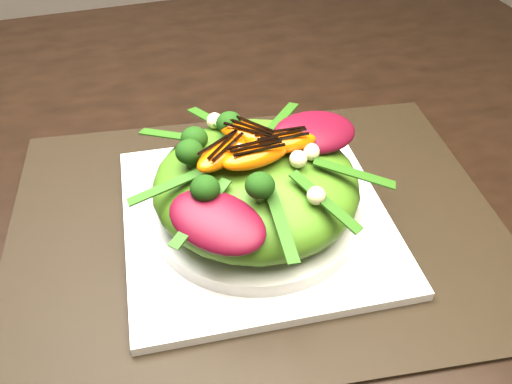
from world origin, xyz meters
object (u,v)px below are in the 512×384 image
object	(u,v)px
plate_base	(256,218)
lettuce_mound	(256,184)
dining_table	(79,170)
orange_segment	(236,146)
salad_bowl	(256,209)
placemat	(256,223)

from	to	relation	value
plate_base	lettuce_mound	world-z (taller)	lettuce_mound
plate_base	dining_table	bearing A→B (deg)	134.98
plate_base	orange_segment	xyz separation A→B (m)	(-0.02, 0.01, 0.09)
salad_bowl	lettuce_mound	size ratio (longest dim) A/B	1.05
placemat	lettuce_mound	xyz separation A→B (m)	(0.00, 0.00, 0.05)
dining_table	orange_segment	distance (m)	0.26
orange_segment	plate_base	bearing A→B (deg)	-25.72
placemat	salad_bowl	xyz separation A→B (m)	(-0.00, 0.00, 0.02)
orange_segment	lettuce_mound	bearing A→B (deg)	-25.72
dining_table	salad_bowl	world-z (taller)	dining_table
salad_bowl	lettuce_mound	bearing A→B (deg)	0.00
dining_table	orange_segment	bearing A→B (deg)	-46.54
dining_table	placemat	distance (m)	0.25
orange_segment	dining_table	bearing A→B (deg)	133.46
dining_table	placemat	xyz separation A→B (m)	(0.18, -0.18, 0.02)
salad_bowl	orange_segment	world-z (taller)	orange_segment
lettuce_mound	dining_table	bearing A→B (deg)	134.98
dining_table	plate_base	xyz separation A→B (m)	(0.18, -0.18, 0.03)
lettuce_mound	orange_segment	size ratio (longest dim) A/B	2.99
placemat	plate_base	world-z (taller)	plate_base
placemat	salad_bowl	world-z (taller)	salad_bowl
lettuce_mound	orange_segment	distance (m)	0.05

